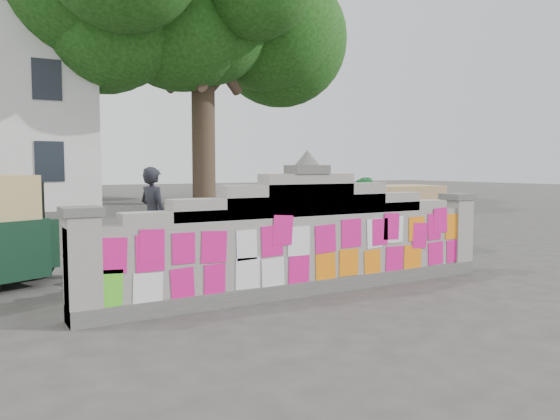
{
  "coord_description": "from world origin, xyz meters",
  "views": [
    {
      "loc": [
        -4.2,
        -6.34,
        1.77
      ],
      "look_at": [
        0.15,
        1.0,
        1.1
      ],
      "focal_mm": 35.0,
      "sensor_mm": 36.0,
      "label": 1
    }
  ],
  "objects": [
    {
      "name": "shade_tree",
      "position": [
        6.0,
        18.0,
        8.94
      ],
      "size": [
        12.0,
        10.0,
        12.0
      ],
      "color": "#38281E",
      "rests_on": "ground"
    },
    {
      "name": "parapet_wall",
      "position": [
        -0.0,
        -0.01,
        0.75
      ],
      "size": [
        6.48,
        0.44,
        2.01
      ],
      "color": "#4C4C49",
      "rests_on": "ground"
    },
    {
      "name": "rickshaw_right",
      "position": [
        3.59,
        2.32,
        0.72
      ],
      "size": [
        2.56,
        1.41,
        1.39
      ],
      "rotation": [
        0.0,
        0.0,
        3.02
      ],
      "color": "#113321",
      "rests_on": "ground"
    },
    {
      "name": "cyclist_bike",
      "position": [
        -1.53,
        2.11,
        0.45
      ],
      "size": [
        1.82,
        1.15,
        0.9
      ],
      "primitive_type": "imported",
      "rotation": [
        0.0,
        0.0,
        1.92
      ],
      "color": "black",
      "rests_on": "ground"
    },
    {
      "name": "ground",
      "position": [
        0.0,
        0.0,
        0.0
      ],
      "size": [
        100.0,
        100.0,
        0.0
      ],
      "primitive_type": "plane",
      "color": "#383533",
      "rests_on": "ground"
    },
    {
      "name": "pedestrian",
      "position": [
        2.63,
        1.89,
        0.79
      ],
      "size": [
        0.78,
        0.9,
        1.57
      ],
      "primitive_type": "imported",
      "rotation": [
        0.0,
        0.0,
        -1.3
      ],
      "color": "#278F42",
      "rests_on": "ground"
    },
    {
      "name": "cyclist_rider",
      "position": [
        -1.53,
        2.11,
        0.76
      ],
      "size": [
        0.53,
        0.65,
        1.53
      ],
      "primitive_type": "imported",
      "rotation": [
        0.0,
        0.0,
        1.92
      ],
      "color": "black",
      "rests_on": "ground"
    }
  ]
}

